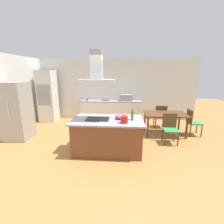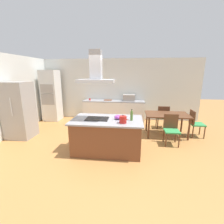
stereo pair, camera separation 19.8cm
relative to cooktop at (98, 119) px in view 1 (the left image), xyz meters
The scene contains 19 objects.
ground 1.77m from the cooktop, 80.02° to the left, with size 16.00×16.00×0.00m, color #AD753D.
wall_back 3.29m from the cooktop, 85.36° to the left, with size 7.20×0.10×2.70m, color silver.
wall_left 3.37m from the cooktop, 162.58° to the left, with size 0.10×8.80×2.70m, color silver.
kitchen_island 0.52m from the cooktop, ahead, with size 1.86×1.10×0.90m.
cooktop is the anchor object (origin of this frame).
tea_kettle 0.76m from the cooktop, 21.74° to the right, with size 0.23×0.18×0.20m.
olive_oil_bottle 0.91m from the cooktop, ahead, with size 0.07×0.07×0.29m.
mixing_bowl 0.56m from the cooktop, ahead, with size 0.20×0.20×0.11m, color purple.
back_counter 2.92m from the cooktop, 87.36° to the left, with size 2.67×0.62×0.90m.
countertop_microwave 2.99m from the cooktop, 74.57° to the left, with size 0.50×0.38×0.28m, color #9E9993.
coffee_mug_red 2.98m from the cooktop, 108.33° to the left, with size 0.08×0.08×0.09m, color red.
cutting_board 2.93m from the cooktop, 92.63° to the left, with size 0.34×0.24×0.02m, color brown.
wall_oven_stack 3.74m from the cooktop, 134.89° to the left, with size 0.70×0.66×2.20m.
refrigerator 2.79m from the cooktop, 167.06° to the left, with size 0.80×0.73×1.82m.
dining_table 2.50m from the cooktop, 32.75° to the left, with size 1.40×0.90×0.75m.
chair_at_right_end 3.32m from the cooktop, 24.12° to the left, with size 0.42×0.42×0.89m.
chair_facing_back_wall 2.93m from the cooktop, 43.85° to the left, with size 0.42×0.42×0.89m.
chair_facing_island 2.24m from the cooktop, 18.05° to the left, with size 0.42×0.42×0.89m.
range_hood 1.20m from the cooktop, ahead, with size 0.90×0.55×0.78m.
Camera 1 is at (0.41, -3.97, 2.09)m, focal length 25.34 mm.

